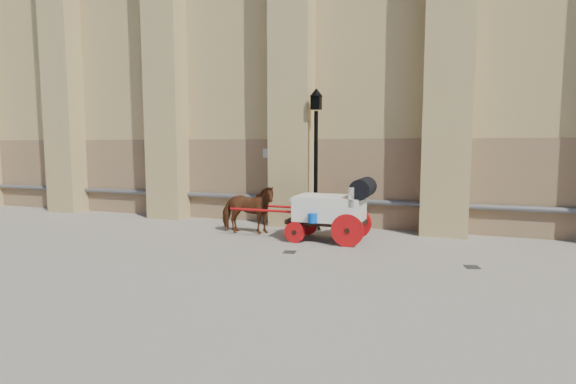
% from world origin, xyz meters
% --- Properties ---
extents(ground, '(90.00, 90.00, 0.00)m').
position_xyz_m(ground, '(0.00, 0.00, 0.00)').
color(ground, gray).
rests_on(ground, ground).
extents(horse, '(1.92, 1.05, 1.54)m').
position_xyz_m(horse, '(-1.83, 1.79, 0.77)').
color(horse, brown).
rests_on(horse, ground).
extents(carriage, '(4.26, 1.51, 1.86)m').
position_xyz_m(carriage, '(1.02, 1.63, 1.00)').
color(carriage, black).
rests_on(carriage, ground).
extents(street_lamp, '(0.43, 0.43, 4.60)m').
position_xyz_m(street_lamp, '(0.01, 3.10, 2.46)').
color(street_lamp, black).
rests_on(street_lamp, ground).
extents(drain_grate_near, '(0.36, 0.36, 0.01)m').
position_xyz_m(drain_grate_near, '(0.26, -0.12, 0.01)').
color(drain_grate_near, black).
rests_on(drain_grate_near, ground).
extents(drain_grate_far, '(0.39, 0.39, 0.01)m').
position_xyz_m(drain_grate_far, '(4.69, -0.04, 0.01)').
color(drain_grate_far, black).
rests_on(drain_grate_far, ground).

